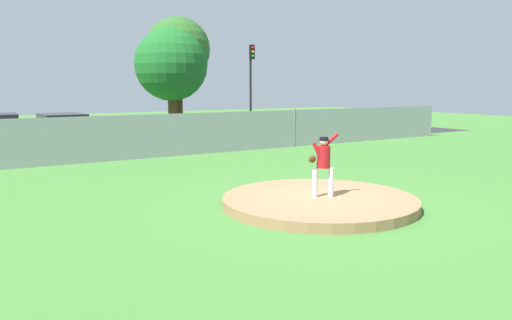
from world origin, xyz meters
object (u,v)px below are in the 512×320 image
baseball (341,199)px  traffic_cone_orange (142,142)px  traffic_light_far (251,73)px  parked_car_silver (63,134)px  pitcher_youth (323,160)px

baseball → traffic_cone_orange: (0.04, 14.02, -0.01)m
baseball → traffic_light_far: traffic_light_far is taller
parked_car_silver → pitcher_youth: bearing=-77.0°
traffic_cone_orange → traffic_light_far: traffic_light_far is taller
traffic_cone_orange → traffic_light_far: 10.86m
pitcher_youth → baseball: 1.00m
pitcher_youth → traffic_cone_orange: (0.20, 13.53, -0.87)m
parked_car_silver → traffic_cone_orange: parked_car_silver is taller
traffic_cone_orange → parked_car_silver: bearing=171.2°
traffic_cone_orange → traffic_light_far: (9.07, 4.85, 3.47)m
traffic_cone_orange → traffic_light_far: bearing=28.1°
traffic_light_far → pitcher_youth: bearing=-116.8°
baseball → traffic_light_far: (9.11, 18.87, 3.47)m
parked_car_silver → traffic_cone_orange: 3.52m
baseball → traffic_cone_orange: size_ratio=0.13×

